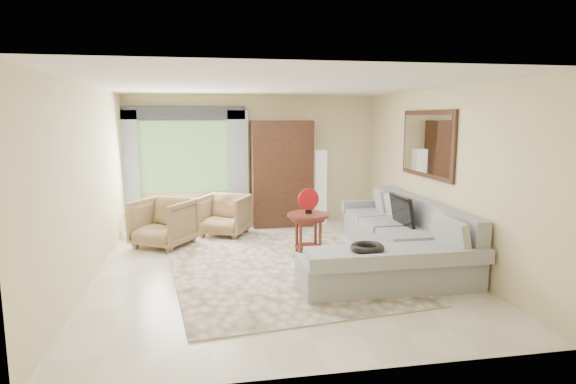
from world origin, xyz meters
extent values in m
plane|color=silver|center=(0.00, 0.00, 0.00)|extent=(6.00, 6.00, 0.00)
cube|color=beige|center=(0.05, -0.05, 0.01)|extent=(3.47, 4.34, 0.02)
cube|color=gray|center=(2.00, 0.50, 0.20)|extent=(0.90, 2.40, 0.40)
cube|color=gray|center=(1.30, -1.10, 0.20)|extent=(2.30, 0.80, 0.40)
cube|color=gray|center=(2.35, 0.10, 0.65)|extent=(0.20, 3.20, 0.50)
cube|color=gray|center=(2.00, 1.78, 0.51)|extent=(0.90, 0.16, 0.22)
cube|color=gray|center=(1.30, -1.55, 0.49)|extent=(2.30, 0.10, 0.18)
cube|color=black|center=(2.05, 0.26, 0.72)|extent=(0.14, 0.74, 0.48)
torus|color=black|center=(1.00, -1.11, 0.55)|extent=(0.43, 0.43, 0.09)
cylinder|color=#471D13|center=(0.61, 0.55, 0.64)|extent=(0.67, 0.67, 0.04)
cylinder|color=#471D13|center=(0.61, 0.55, 0.30)|extent=(0.44, 0.44, 0.60)
cylinder|color=#A21012|center=(0.61, 0.55, 0.90)|extent=(0.34, 0.07, 0.34)
imported|color=#9F7D56|center=(-1.68, 1.47, 0.40)|extent=(1.21, 1.21, 0.81)
imported|color=#90774E|center=(-0.63, 2.08, 0.38)|extent=(1.08, 1.09, 0.75)
imported|color=#999999|center=(-2.17, 2.28, 0.28)|extent=(0.59, 0.54, 0.55)
cube|color=black|center=(0.55, 2.72, 1.05)|extent=(1.20, 0.55, 2.10)
cube|color=silver|center=(1.35, 2.78, 0.75)|extent=(0.24, 0.24, 1.50)
cube|color=#669E59|center=(-1.35, 2.97, 1.40)|extent=(1.80, 0.04, 1.40)
cube|color=#9EB7CC|center=(-2.40, 2.88, 1.15)|extent=(0.40, 0.08, 2.30)
cube|color=#9EB7CC|center=(-0.30, 2.88, 1.15)|extent=(0.40, 0.08, 2.30)
cube|color=#1E232D|center=(-1.35, 2.90, 2.25)|extent=(2.40, 0.12, 0.26)
cube|color=black|center=(2.47, 0.35, 1.75)|extent=(0.04, 1.70, 1.05)
cube|color=white|center=(2.45, 0.35, 1.75)|extent=(0.02, 1.54, 0.90)
camera|label=1|loc=(-1.03, -6.69, 2.17)|focal=30.00mm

